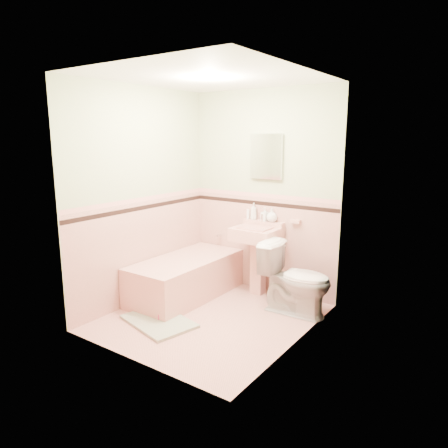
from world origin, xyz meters
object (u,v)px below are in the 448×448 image
Objects in this scene: soap_bottle_left at (254,211)px; bucket at (287,291)px; soap_bottle_mid at (265,214)px; bathtub at (186,278)px; shoe at (157,315)px; soap_bottle_right at (272,215)px; sink at (256,262)px; toilet at (296,279)px; medicine_cabinet at (266,156)px.

soap_bottle_left is 1.07m from bucket.
soap_bottle_mid reaches higher than bucket.
shoe is at bearing -74.63° from bathtub.
soap_bottle_right is 0.69× the size of bucket.
soap_bottle_left is at bearing 166.17° from bucket.
soap_bottle_left reaches higher than shoe.
soap_bottle_right is at bearing 57.59° from sink.
soap_bottle_right is 0.21× the size of toilet.
toilet is at bearing 51.88° from shoe.
bucket is at bearing 5.44° from sink.
medicine_cabinet reaches higher than shoe.
soap_bottle_mid is at bearing 161.08° from bucket.
bucket is at bearing -21.95° from medicine_cabinet.
medicine_cabinet reaches higher than bathtub.
shoe is at bearing -125.34° from bucket.
shoe is (-0.49, -1.45, -1.64)m from medicine_cabinet.
shoe is (-0.34, -1.42, -0.96)m from soap_bottle_left.
bathtub is 1.19m from soap_bottle_left.
bucket is (0.42, -0.17, -1.58)m from medicine_cabinet.
bathtub is 10.68× the size of shoe.
bathtub is at bearing -132.58° from medicine_cabinet.
medicine_cabinet is 2.57× the size of soap_bottle_left.
sink is at bearing -122.41° from soap_bottle_right.
bucket is at bearing 64.53° from shoe.
soap_bottle_left is (-0.15, 0.18, 0.59)m from sink.
soap_bottle_left is 1.08m from toilet.
toilet is (1.33, 0.31, 0.17)m from bathtub.
medicine_cabinet reaches higher than bucket.
toilet reaches higher than bathtub.
shoe is (-0.91, -1.28, -0.06)m from bucket.
bathtub is 9.08× the size of soap_bottle_mid.
shoe is at bearing -112.91° from soap_bottle_right.
soap_bottle_left is at bearing 180.00° from soap_bottle_mid.
bathtub is 1.89× the size of toilet.
soap_bottle_mid is at bearing -65.72° from medicine_cabinet.
soap_bottle_right reaches higher than shoe.
sink is 0.68m from toilet.
soap_bottle_right is (0.79, 0.71, 0.77)m from bathtub.
bucket is at bearing 38.25° from toilet.
soap_bottle_left is 0.87× the size of bucket.
sink is 1.29m from medicine_cabinet.
medicine_cabinet is 0.72m from soap_bottle_right.
bathtub is 7.12× the size of soap_bottle_left.
shoe is (-0.49, -1.24, -0.37)m from sink.
medicine_cabinet is at bearing 81.35° from shoe.
medicine_cabinet reaches higher than soap_bottle_right.
soap_bottle_right is at bearing 41.79° from bathtub.
bathtub is at bearing 115.25° from shoe.
soap_bottle_right is at bearing 0.00° from soap_bottle_left.
soap_bottle_mid is 1.18× the size of shoe.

